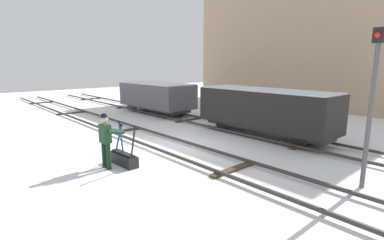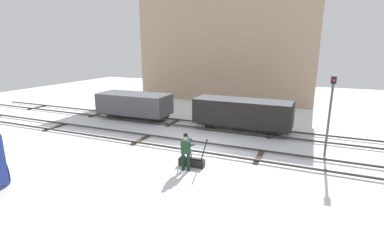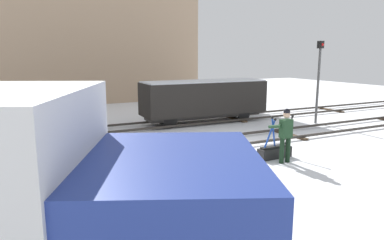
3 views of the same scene
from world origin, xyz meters
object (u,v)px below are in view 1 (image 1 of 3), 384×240
signal_post (372,94)px  freight_car_mid_siding (264,109)px  rail_worker (106,138)px  freight_car_far_end (156,96)px  switch_lever_frame (124,157)px

signal_post → freight_car_mid_siding: 5.81m
rail_worker → signal_post: signal_post is taller
signal_post → freight_car_far_end: signal_post is taller
switch_lever_frame → signal_post: (5.80, 3.89, 2.25)m
switch_lever_frame → rail_worker: (-0.06, -0.53, 0.75)m
switch_lever_frame → freight_car_far_end: (-7.64, 6.57, 0.95)m
switch_lever_frame → freight_car_mid_siding: bearing=80.2°
freight_car_mid_siding → rail_worker: bearing=-96.1°
switch_lever_frame → signal_post: bearing=30.9°
freight_car_mid_siding → freight_car_far_end: bearing=-179.2°
rail_worker → freight_car_far_end: size_ratio=0.31×
rail_worker → signal_post: size_ratio=0.43×
switch_lever_frame → signal_post: 7.34m
rail_worker → freight_car_far_end: bearing=134.0°
switch_lever_frame → rail_worker: rail_worker is taller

